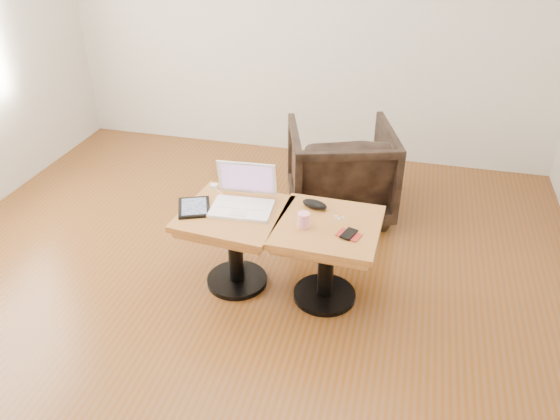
% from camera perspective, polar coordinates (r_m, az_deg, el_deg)
% --- Properties ---
extents(room_shell, '(4.52, 4.52, 2.71)m').
position_cam_1_polar(room_shell, '(2.90, -6.24, 12.36)').
color(room_shell, brown).
rests_on(room_shell, ground).
extents(side_table_left, '(0.66, 0.66, 0.55)m').
position_cam_1_polar(side_table_left, '(3.41, -4.78, -2.06)').
color(side_table_left, black).
rests_on(side_table_left, ground).
extents(side_table_right, '(0.62, 0.62, 0.55)m').
position_cam_1_polar(side_table_right, '(3.29, 4.95, -3.49)').
color(side_table_right, black).
rests_on(side_table_right, ground).
extents(laptop, '(0.39, 0.35, 0.26)m').
position_cam_1_polar(laptop, '(3.36, -3.85, 1.20)').
color(laptop, white).
rests_on(laptop, side_table_left).
extents(tablet, '(0.27, 0.30, 0.02)m').
position_cam_1_polar(tablet, '(3.39, -8.96, 0.28)').
color(tablet, black).
rests_on(tablet, side_table_left).
extents(charging_adapter, '(0.05, 0.05, 0.03)m').
position_cam_1_polar(charging_adapter, '(3.60, -6.90, 2.48)').
color(charging_adapter, white).
rests_on(charging_adapter, side_table_left).
extents(glasses_case, '(0.18, 0.12, 0.05)m').
position_cam_1_polar(glasses_case, '(3.35, 3.65, 0.61)').
color(glasses_case, black).
rests_on(glasses_case, side_table_right).
extents(striped_cup, '(0.08, 0.08, 0.09)m').
position_cam_1_polar(striped_cup, '(3.16, 2.48, -1.06)').
color(striped_cup, '#E04068').
rests_on(striped_cup, side_table_right).
extents(earbuds_tangle, '(0.08, 0.05, 0.01)m').
position_cam_1_polar(earbuds_tangle, '(3.27, 6.20, -0.79)').
color(earbuds_tangle, white).
rests_on(earbuds_tangle, side_table_right).
extents(phone_on_sleeve, '(0.15, 0.13, 0.02)m').
position_cam_1_polar(phone_on_sleeve, '(3.12, 7.20, -2.54)').
color(phone_on_sleeve, maroon).
rests_on(phone_on_sleeve, side_table_right).
extents(armchair, '(0.97, 0.98, 0.72)m').
position_cam_1_polar(armchair, '(4.25, 6.31, 4.14)').
color(armchair, black).
rests_on(armchair, ground).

